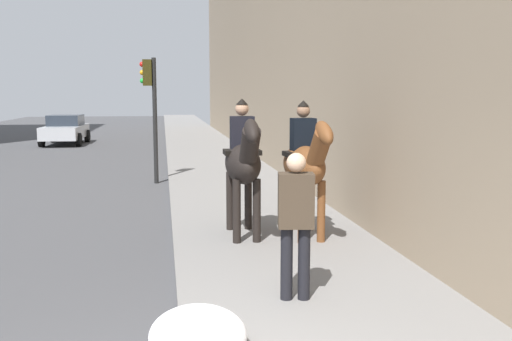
% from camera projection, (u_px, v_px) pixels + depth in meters
% --- Properties ---
extents(mounted_horse_near, '(2.15, 0.60, 2.28)m').
position_uv_depth(mounted_horse_near, '(243.00, 161.00, 9.24)').
color(mounted_horse_near, black).
rests_on(mounted_horse_near, sidewalk_slab).
extents(mounted_horse_far, '(2.15, 0.65, 2.25)m').
position_uv_depth(mounted_horse_far, '(305.00, 163.00, 9.24)').
color(mounted_horse_far, brown).
rests_on(mounted_horse_far, sidewalk_slab).
extents(pedestrian_greeting, '(0.32, 0.43, 1.70)m').
position_uv_depth(pedestrian_greeting, '(296.00, 216.00, 6.42)').
color(pedestrian_greeting, black).
rests_on(pedestrian_greeting, sidewalk_slab).
extents(car_near_lane, '(4.08, 2.00, 1.44)m').
position_uv_depth(car_near_lane, '(65.00, 129.00, 27.70)').
color(car_near_lane, '#B7BABF').
rests_on(car_near_lane, ground).
extents(traffic_light_near_curb, '(0.20, 0.44, 3.44)m').
position_uv_depth(traffic_light_near_curb, '(151.00, 99.00, 15.41)').
color(traffic_light_near_curb, black).
rests_on(traffic_light_near_curb, ground).
extents(snow_pile_near, '(1.15, 0.89, 0.40)m').
position_uv_depth(snow_pile_near, '(198.00, 335.00, 5.11)').
color(snow_pile_near, white).
rests_on(snow_pile_near, sidewalk_slab).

